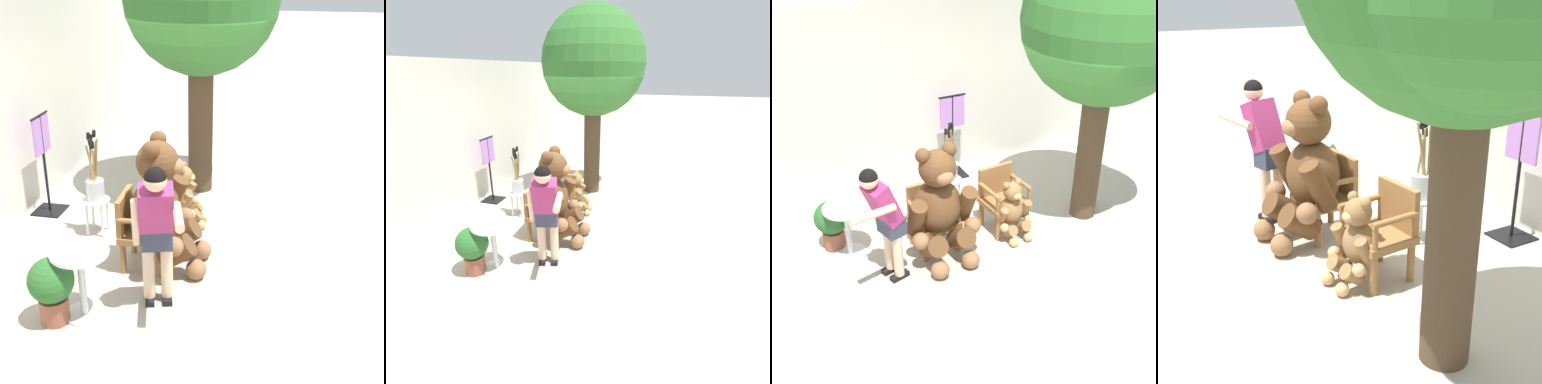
# 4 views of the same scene
# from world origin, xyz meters

# --- Properties ---
(ground_plane) EXTENTS (60.00, 60.00, 0.00)m
(ground_plane) POSITION_xyz_m (0.00, 0.00, 0.00)
(ground_plane) COLOR #B2A899
(wooden_chair_left) EXTENTS (0.58, 0.54, 0.86)m
(wooden_chair_left) POSITION_xyz_m (-0.52, 0.43, 0.46)
(wooden_chair_left) COLOR olive
(wooden_chair_left) RESTS_ON ground
(wooden_chair_right) EXTENTS (0.60, 0.56, 0.86)m
(wooden_chair_right) POSITION_xyz_m (0.51, 0.43, 0.46)
(wooden_chair_right) COLOR olive
(wooden_chair_right) RESTS_ON ground
(teddy_bear_large) EXTENTS (0.92, 0.88, 1.53)m
(teddy_bear_large) POSITION_xyz_m (-0.51, 0.17, 0.75)
(teddy_bear_large) COLOR brown
(teddy_bear_large) RESTS_ON ground
(teddy_bear_small) EXTENTS (0.51, 0.49, 0.84)m
(teddy_bear_small) POSITION_xyz_m (0.52, 0.14, 0.41)
(teddy_bear_small) COLOR olive
(teddy_bear_small) RESTS_ON ground
(person_visitor) EXTENTS (0.71, 0.62, 1.55)m
(person_visitor) POSITION_xyz_m (-1.27, 0.03, 0.92)
(person_visitor) COLOR black
(person_visitor) RESTS_ON ground
(white_stool) EXTENTS (0.34, 0.34, 0.46)m
(white_stool) POSITION_xyz_m (0.08, 1.18, 0.36)
(white_stool) COLOR silver
(white_stool) RESTS_ON ground
(brush_bucket) EXTENTS (0.22, 0.22, 0.89)m
(brush_bucket) POSITION_xyz_m (0.08, 1.18, 0.67)
(brush_bucket) COLOR silver
(brush_bucket) RESTS_ON white_stool
(round_side_table) EXTENTS (0.56, 0.56, 0.72)m
(round_side_table) POSITION_xyz_m (-1.56, 0.70, 0.45)
(round_side_table) COLOR silver
(round_side_table) RESTS_ON ground
(patio_tree) EXTENTS (2.19, 2.09, 3.79)m
(patio_tree) POSITION_xyz_m (1.81, 0.12, 2.67)
(patio_tree) COLOR #473523
(patio_tree) RESTS_ON ground
(potted_plant) EXTENTS (0.44, 0.44, 0.68)m
(potted_plant) POSITION_xyz_m (-1.70, 0.94, 0.40)
(potted_plant) COLOR brown
(potted_plant) RESTS_ON ground
(clothing_display_stand) EXTENTS (0.44, 0.40, 1.36)m
(clothing_display_stand) POSITION_xyz_m (0.53, 2.05, 0.72)
(clothing_display_stand) COLOR black
(clothing_display_stand) RESTS_ON ground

